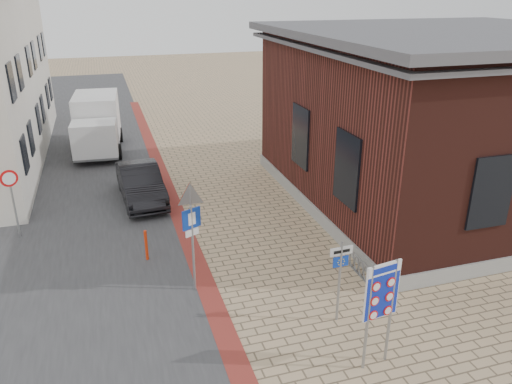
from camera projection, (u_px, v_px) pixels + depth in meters
ground at (306, 333)px, 12.78m from camera, size 120.00×120.00×0.00m
road_strip at (85, 168)px, 24.54m from camera, size 7.00×60.00×0.02m
curb_strip at (171, 197)px, 21.07m from camera, size 0.60×40.00×0.02m
brick_building at (449, 114)px, 20.12m from camera, size 13.00×13.00×6.80m
bike_rack at (359, 266)px, 15.35m from camera, size 0.08×1.80×0.60m
sedan at (141, 183)px, 20.59m from camera, size 1.84×4.58×1.48m
box_truck at (97, 124)px, 26.67m from camera, size 2.68×5.71×2.91m
border_sign at (382, 293)px, 11.02m from camera, size 0.92×0.20×2.70m
essen_sign at (340, 270)px, 12.74m from camera, size 0.63×0.07×2.32m
parking_sign at (192, 234)px, 13.94m from camera, size 0.55×0.28×2.68m
yield_sign at (191, 203)px, 15.40m from camera, size 0.95×0.07×2.68m
speed_sign at (12, 192)px, 17.11m from camera, size 0.56×0.25×2.52m
bollard at (146, 245)px, 16.05m from camera, size 0.12×0.12×1.06m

